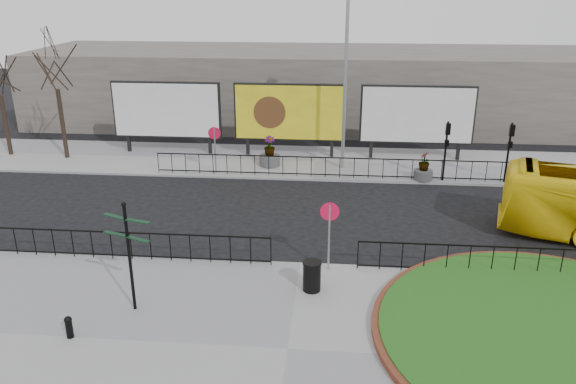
# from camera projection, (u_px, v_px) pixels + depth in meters

# --- Properties ---
(ground) EXTENTS (90.00, 90.00, 0.00)m
(ground) POSITION_uv_depth(u_px,v_px,m) (300.00, 265.00, 19.88)
(ground) COLOR black
(ground) RESTS_ON ground
(pavement_near) EXTENTS (30.00, 10.00, 0.12)m
(pavement_near) POSITION_uv_depth(u_px,v_px,m) (287.00, 351.00, 15.20)
(pavement_near) COLOR gray
(pavement_near) RESTS_ON ground
(pavement_far) EXTENTS (44.00, 6.00, 0.12)m
(pavement_far) POSITION_uv_depth(u_px,v_px,m) (315.00, 162.00, 31.05)
(pavement_far) COLOR gray
(pavement_far) RESTS_ON ground
(brick_edge) EXTENTS (10.40, 10.40, 0.18)m
(brick_edge) POSITION_uv_depth(u_px,v_px,m) (561.00, 339.00, 15.46)
(brick_edge) COLOR brown
(brick_edge) RESTS_ON pavement_near
(grass_lawn) EXTENTS (10.00, 10.00, 0.22)m
(grass_lawn) POSITION_uv_depth(u_px,v_px,m) (561.00, 338.00, 15.45)
(grass_lawn) COLOR #184B14
(grass_lawn) RESTS_ON pavement_near
(railing_near_left) EXTENTS (10.00, 0.10, 1.10)m
(railing_near_left) POSITION_uv_depth(u_px,v_px,m) (131.00, 246.00, 19.86)
(railing_near_left) COLOR black
(railing_near_left) RESTS_ON pavement_near
(railing_near_right) EXTENTS (9.00, 0.10, 1.10)m
(railing_near_right) POSITION_uv_depth(u_px,v_px,m) (493.00, 260.00, 18.83)
(railing_near_right) COLOR black
(railing_near_right) RESTS_ON pavement_near
(railing_far) EXTENTS (18.00, 0.10, 1.10)m
(railing_far) POSITION_uv_depth(u_px,v_px,m) (333.00, 167.00, 28.23)
(railing_far) COLOR black
(railing_far) RESTS_ON pavement_far
(speed_sign_far) EXTENTS (0.64, 0.07, 2.47)m
(speed_sign_far) POSITION_uv_depth(u_px,v_px,m) (215.00, 140.00, 28.39)
(speed_sign_far) COLOR gray
(speed_sign_far) RESTS_ON pavement_far
(speed_sign_near) EXTENTS (0.64, 0.07, 2.47)m
(speed_sign_near) POSITION_uv_depth(u_px,v_px,m) (330.00, 221.00, 18.76)
(speed_sign_near) COLOR gray
(speed_sign_near) RESTS_ON pavement_near
(billboard_left) EXTENTS (6.20, 0.31, 4.10)m
(billboard_left) POSITION_uv_depth(u_px,v_px,m) (167.00, 110.00, 31.77)
(billboard_left) COLOR black
(billboard_left) RESTS_ON pavement_far
(billboard_mid) EXTENTS (6.20, 0.31, 4.10)m
(billboard_mid) POSITION_uv_depth(u_px,v_px,m) (290.00, 113.00, 31.18)
(billboard_mid) COLOR black
(billboard_mid) RESTS_ON pavement_far
(billboard_right) EXTENTS (6.20, 0.31, 4.10)m
(billboard_right) POSITION_uv_depth(u_px,v_px,m) (417.00, 115.00, 30.60)
(billboard_right) COLOR black
(billboard_right) RESTS_ON pavement_far
(lamp_post) EXTENTS (0.74, 0.18, 9.23)m
(lamp_post) POSITION_uv_depth(u_px,v_px,m) (345.00, 79.00, 28.31)
(lamp_post) COLOR gray
(lamp_post) RESTS_ON pavement_far
(signal_pole_a) EXTENTS (0.22, 0.26, 3.00)m
(signal_pole_a) POSITION_uv_depth(u_px,v_px,m) (447.00, 142.00, 27.31)
(signal_pole_a) COLOR black
(signal_pole_a) RESTS_ON pavement_far
(signal_pole_b) EXTENTS (0.22, 0.26, 3.00)m
(signal_pole_b) POSITION_uv_depth(u_px,v_px,m) (510.00, 144.00, 27.06)
(signal_pole_b) COLOR black
(signal_pole_b) RESTS_ON pavement_far
(tree_left) EXTENTS (2.00, 2.00, 7.00)m
(tree_left) POSITION_uv_depth(u_px,v_px,m) (58.00, 96.00, 30.49)
(tree_left) COLOR #2D2119
(tree_left) RESTS_ON pavement_far
(tree_mid) EXTENTS (2.00, 2.00, 6.20)m
(tree_mid) POSITION_uv_depth(u_px,v_px,m) (2.00, 101.00, 31.20)
(tree_mid) COLOR #2D2119
(tree_mid) RESTS_ON pavement_far
(building_backdrop) EXTENTS (40.00, 10.00, 5.00)m
(building_backdrop) POSITION_uv_depth(u_px,v_px,m) (322.00, 86.00, 39.51)
(building_backdrop) COLOR slate
(building_backdrop) RESTS_ON ground
(fingerpost_sign) EXTENTS (1.60, 0.79, 3.49)m
(fingerpost_sign) POSITION_uv_depth(u_px,v_px,m) (128.00, 246.00, 16.31)
(fingerpost_sign) COLOR black
(fingerpost_sign) RESTS_ON pavement_near
(bollard) EXTENTS (0.22, 0.22, 0.67)m
(bollard) POSITION_uv_depth(u_px,v_px,m) (69.00, 326.00, 15.55)
(bollard) COLOR black
(bollard) RESTS_ON pavement_near
(litter_bin) EXTENTS (0.61, 0.61, 1.01)m
(litter_bin) POSITION_uv_depth(u_px,v_px,m) (312.00, 276.00, 17.89)
(litter_bin) COLOR black
(litter_bin) RESTS_ON pavement_near
(planter_a) EXTENTS (1.10, 1.10, 1.62)m
(planter_a) POSITION_uv_depth(u_px,v_px,m) (270.00, 155.00, 30.10)
(planter_a) COLOR #4C4C4F
(planter_a) RESTS_ON pavement_far
(planter_c) EXTENTS (0.94, 0.94, 1.44)m
(planter_c) POSITION_uv_depth(u_px,v_px,m) (423.00, 170.00, 27.96)
(planter_c) COLOR #4C4C4F
(planter_c) RESTS_ON pavement_far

